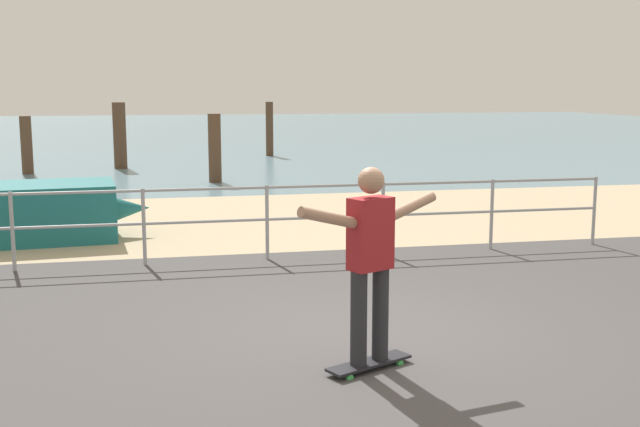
# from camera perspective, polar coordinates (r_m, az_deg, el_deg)

# --- Properties ---
(ground_plane) EXTENTS (24.00, 10.00, 0.04)m
(ground_plane) POSITION_cam_1_polar(r_m,az_deg,el_deg) (6.70, 6.94, -11.64)
(ground_plane) COLOR #474444
(ground_plane) RESTS_ON ground
(beach_strip) EXTENTS (24.00, 6.00, 0.04)m
(beach_strip) POSITION_cam_1_polar(r_m,az_deg,el_deg) (14.27, -3.51, -0.39)
(beach_strip) COLOR tan
(beach_strip) RESTS_ON ground
(sea_surface) EXTENTS (72.00, 50.00, 0.04)m
(sea_surface) POSITION_cam_1_polar(r_m,az_deg,el_deg) (42.03, -9.23, 5.86)
(sea_surface) COLOR slate
(sea_surface) RESTS_ON ground
(railing_fence) EXTENTS (13.26, 0.05, 1.05)m
(railing_fence) POSITION_cam_1_polar(r_m,az_deg,el_deg) (10.65, -12.69, -0.08)
(railing_fence) COLOR #9EA0A5
(railing_fence) RESTS_ON ground
(skateboard) EXTENTS (0.81, 0.52, 0.08)m
(skateboard) POSITION_cam_1_polar(r_m,az_deg,el_deg) (6.76, 3.59, -10.81)
(skateboard) COLOR black
(skateboard) RESTS_ON ground
(skateboarder) EXTENTS (1.34, 0.70, 1.65)m
(skateboarder) POSITION_cam_1_polar(r_m,az_deg,el_deg) (6.49, 3.67, -2.91)
(skateboarder) COLOR #26262B
(skateboarder) RESTS_ON skateboard
(groyne_post_1) EXTENTS (0.30, 0.30, 1.59)m
(groyne_post_1) POSITION_cam_1_polar(r_m,az_deg,el_deg) (22.78, -20.53, 4.65)
(groyne_post_1) COLOR #513826
(groyne_post_1) RESTS_ON ground
(groyne_post_2) EXTENTS (0.37, 0.37, 1.92)m
(groyne_post_2) POSITION_cam_1_polar(r_m,az_deg,el_deg) (23.48, -14.34, 5.48)
(groyne_post_2) COLOR #513826
(groyne_post_2) RESTS_ON ground
(groyne_post_3) EXTENTS (0.32, 0.32, 1.71)m
(groyne_post_3) POSITION_cam_1_polar(r_m,az_deg,el_deg) (19.64, -7.65, 4.69)
(groyne_post_3) COLOR #513826
(groyne_post_3) RESTS_ON ground
(groyne_post_4) EXTENTS (0.25, 0.25, 1.86)m
(groyne_post_4) POSITION_cam_1_polar(r_m,az_deg,el_deg) (27.01, -3.69, 6.13)
(groyne_post_4) COLOR #513826
(groyne_post_4) RESTS_ON ground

